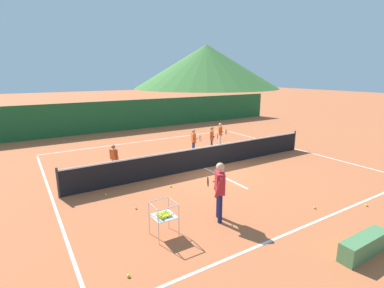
{
  "coord_description": "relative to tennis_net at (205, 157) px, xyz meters",
  "views": [
    {
      "loc": [
        -6.79,
        -9.89,
        4.04
      ],
      "look_at": [
        -0.46,
        0.31,
        1.08
      ],
      "focal_mm": 26.87,
      "sensor_mm": 36.0,
      "label": 1
    }
  ],
  "objects": [
    {
      "name": "tennis_ball_3",
      "position": [
        -4.0,
        -2.14,
        -0.47
      ],
      "size": [
        0.07,
        0.07,
        0.07
      ],
      "primitive_type": "sphere",
      "color": "yellow",
      "rests_on": "ground"
    },
    {
      "name": "tennis_ball_4",
      "position": [
        -2.28,
        -1.15,
        -0.47
      ],
      "size": [
        0.07,
        0.07,
        0.07
      ],
      "primitive_type": "sphere",
      "color": "yellow",
      "rests_on": "ground"
    },
    {
      "name": "line_baseline_far",
      "position": [
        0.0,
        6.18,
        -0.5
      ],
      "size": [
        12.19,
        0.08,
        0.01
      ],
      "primitive_type": "cube",
      "color": "white",
      "rests_on": "ground"
    },
    {
      "name": "line_baseline_near",
      "position": [
        0.0,
        -5.53,
        -0.5
      ],
      "size": [
        12.19,
        0.08,
        0.01
      ],
      "primitive_type": "cube",
      "color": "white",
      "rests_on": "ground"
    },
    {
      "name": "student_3",
      "position": [
        3.06,
        2.89,
        0.29
      ],
      "size": [
        0.42,
        0.71,
        1.31
      ],
      "color": "silver",
      "rests_on": "ground"
    },
    {
      "name": "tennis_ball_2",
      "position": [
        2.2,
        -5.75,
        -0.47
      ],
      "size": [
        0.07,
        0.07,
        0.07
      ],
      "primitive_type": "sphere",
      "color": "yellow",
      "rests_on": "ground"
    },
    {
      "name": "student_0",
      "position": [
        -3.54,
        1.45,
        0.22
      ],
      "size": [
        0.28,
        0.5,
        1.21
      ],
      "color": "silver",
      "rests_on": "ground"
    },
    {
      "name": "courtside_bench",
      "position": [
        -0.41,
        -7.04,
        -0.27
      ],
      "size": [
        1.5,
        0.36,
        0.46
      ],
      "primitive_type": "cube",
      "color": "#4C7F4C",
      "rests_on": "ground"
    },
    {
      "name": "instructor",
      "position": [
        -2.24,
        -3.99,
        0.52
      ],
      "size": [
        0.54,
        0.84,
        1.69
      ],
      "color": "#191E4C",
      "rests_on": "ground"
    },
    {
      "name": "hill_0",
      "position": [
        39.61,
        57.41,
        5.33
      ],
      "size": [
        39.71,
        39.71,
        11.66
      ],
      "primitive_type": "cone",
      "color": "#427A38",
      "rests_on": "ground"
    },
    {
      "name": "windscreen_fence",
      "position": [
        0.0,
        10.2,
        0.58
      ],
      "size": [
        26.81,
        0.08,
        2.17
      ],
      "primitive_type": "cube",
      "color": "#1E5B2D",
      "rests_on": "ground"
    },
    {
      "name": "ground_plane",
      "position": [
        0.0,
        0.0,
        -0.5
      ],
      "size": [
        120.0,
        120.0,
        0.0
      ],
      "primitive_type": "plane",
      "color": "#BC6038"
    },
    {
      "name": "tennis_net",
      "position": [
        0.0,
        0.0,
        0.0
      ],
      "size": [
        11.81,
        0.08,
        1.05
      ],
      "color": "#333338",
      "rests_on": "ground"
    },
    {
      "name": "student_1",
      "position": [
        0.86,
        2.25,
        0.26
      ],
      "size": [
        0.41,
        0.68,
        1.26
      ],
      "color": "navy",
      "rests_on": "ground"
    },
    {
      "name": "student_2",
      "position": [
        1.95,
        2.18,
        0.29
      ],
      "size": [
        0.45,
        0.71,
        1.3
      ],
      "color": "navy",
      "rests_on": "ground"
    },
    {
      "name": "line_service_center",
      "position": [
        0.0,
        0.0,
        -0.5
      ],
      "size": [
        0.08,
        5.53,
        0.01
      ],
      "primitive_type": "cube",
      "color": "white",
      "rests_on": "ground"
    },
    {
      "name": "tennis_ball_1",
      "position": [
        0.67,
        -5.0,
        -0.47
      ],
      "size": [
        0.07,
        0.07,
        0.07
      ],
      "primitive_type": "sphere",
      "color": "yellow",
      "rests_on": "ground"
    },
    {
      "name": "tennis_ball_0",
      "position": [
        -5.24,
        -4.93,
        -0.47
      ],
      "size": [
        0.07,
        0.07,
        0.07
      ],
      "primitive_type": "sphere",
      "color": "yellow",
      "rests_on": "ground"
    },
    {
      "name": "tennis_ball_5",
      "position": [
        -4.5,
        -0.62,
        -0.47
      ],
      "size": [
        0.07,
        0.07,
        0.07
      ],
      "primitive_type": "sphere",
      "color": "yellow",
      "rests_on": "ground"
    },
    {
      "name": "ball_cart",
      "position": [
        -3.93,
        -3.93,
        0.08
      ],
      "size": [
        0.58,
        0.58,
        0.9
      ],
      "color": "#B7B7BC",
      "rests_on": "ground"
    },
    {
      "name": "line_sideline_east",
      "position": [
        6.09,
        0.0,
        -0.5
      ],
      "size": [
        0.08,
        11.71,
        0.01
      ],
      "primitive_type": "cube",
      "color": "white",
      "rests_on": "ground"
    },
    {
      "name": "line_sideline_west",
      "position": [
        -6.09,
        0.0,
        -0.5
      ],
      "size": [
        0.08,
        11.71,
        0.01
      ],
      "primitive_type": "cube",
      "color": "white",
      "rests_on": "ground"
    }
  ]
}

